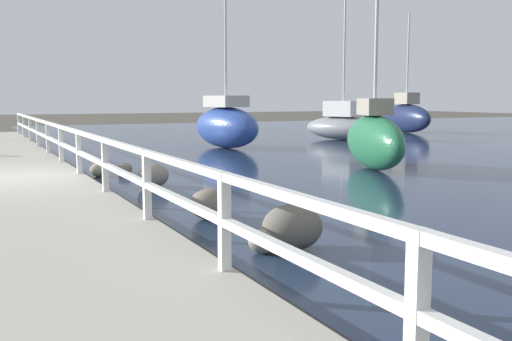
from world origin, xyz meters
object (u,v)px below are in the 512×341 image
at_px(sailboat_green, 374,140).
at_px(sailboat_gray, 343,125).
at_px(sailboat_navy, 406,116).
at_px(sailboat_blue, 226,125).

distance_m(sailboat_green, sailboat_gray, 11.27).
height_order(sailboat_navy, sailboat_green, sailboat_navy).
bearing_deg(sailboat_gray, sailboat_navy, 8.12).
xyz_separation_m(sailboat_green, sailboat_gray, (5.62, 9.77, -0.11)).
bearing_deg(sailboat_gray, sailboat_blue, 175.36).
bearing_deg(sailboat_navy, sailboat_blue, -147.64).
xyz_separation_m(sailboat_navy, sailboat_green, (-12.08, -13.18, -0.09)).
bearing_deg(sailboat_blue, sailboat_gray, 8.15).
relative_size(sailboat_navy, sailboat_blue, 1.04).
bearing_deg(sailboat_navy, sailboat_gray, -141.51).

